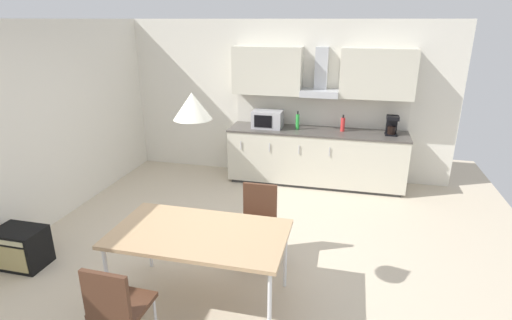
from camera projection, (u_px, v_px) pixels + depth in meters
ground_plane at (221, 262)px, 4.50m from camera, size 7.34×8.66×0.02m
wall_back at (273, 99)px, 6.76m from camera, size 5.87×0.10×2.58m
wall_left at (13, 137)px, 4.62m from camera, size 0.10×6.93×2.58m
kitchen_counter at (316, 157)px, 6.52m from camera, size 2.83×0.68×0.90m
backsplash_tile at (319, 111)px, 6.58m from camera, size 2.81×0.02×0.49m
upper_wall_cabinets at (321, 73)px, 6.22m from camera, size 2.81×0.40×0.75m
microwave at (268, 119)px, 6.50m from camera, size 0.48×0.35×0.28m
coffee_maker at (392, 125)px, 6.10m from camera, size 0.18×0.19×0.30m
bottle_red at (343, 124)px, 6.30m from camera, size 0.07×0.07×0.26m
bottle_green at (298, 122)px, 6.39m from camera, size 0.06×0.06×0.30m
dining_table at (199, 236)px, 3.66m from camera, size 1.61×0.89×0.74m
chair_far_right at (258, 216)px, 4.39m from camera, size 0.40×0.40×0.87m
chair_near_left at (116, 303)px, 3.04m from camera, size 0.41×0.41×0.87m
guitar_amp at (21, 247)px, 4.36m from camera, size 0.52×0.37×0.44m
pendant_lamp at (192, 106)px, 3.26m from camera, size 0.32×0.32×0.22m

